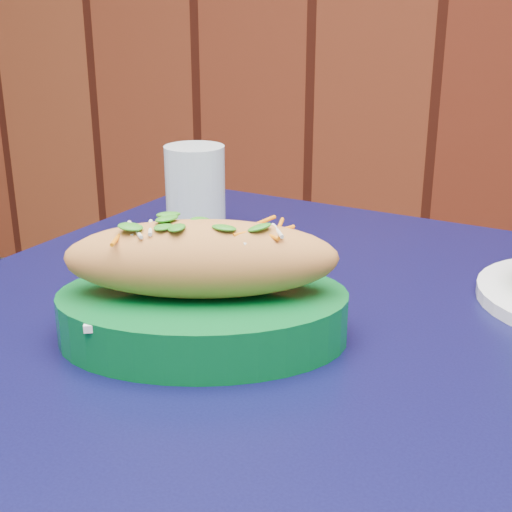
% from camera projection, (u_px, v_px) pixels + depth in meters
% --- Properties ---
extents(cafe_table, '(0.94, 0.94, 0.75)m').
position_uv_depth(cafe_table, '(325.00, 445.00, 0.60)').
color(cafe_table, black).
rests_on(cafe_table, ground).
extents(banh_mi_basket, '(0.28, 0.22, 0.11)m').
position_uv_depth(banh_mi_basket, '(202.00, 290.00, 0.58)').
color(banh_mi_basket, '#065A22').
rests_on(banh_mi_basket, cafe_table).
extents(water_glass, '(0.07, 0.07, 0.11)m').
position_uv_depth(water_glass, '(195.00, 194.00, 0.82)').
color(water_glass, silver).
rests_on(water_glass, cafe_table).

